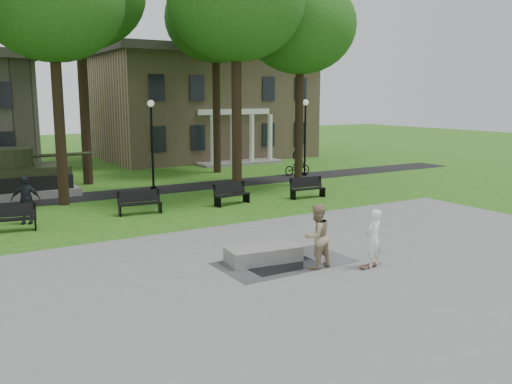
# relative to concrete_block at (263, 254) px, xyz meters

# --- Properties ---
(ground) EXTENTS (120.00, 120.00, 0.00)m
(ground) POSITION_rel_concrete_block_xyz_m (1.33, 1.72, -0.24)
(ground) COLOR #245C15
(ground) RESTS_ON ground
(plaza) EXTENTS (22.00, 16.00, 0.02)m
(plaza) POSITION_rel_concrete_block_xyz_m (1.33, -3.28, -0.23)
(plaza) COLOR gray
(plaza) RESTS_ON ground
(footpath) EXTENTS (44.00, 2.60, 0.01)m
(footpath) POSITION_rel_concrete_block_xyz_m (1.33, 13.72, -0.24)
(footpath) COLOR black
(footpath) RESTS_ON ground
(building_right) EXTENTS (17.00, 12.00, 8.60)m
(building_right) POSITION_rel_concrete_block_xyz_m (11.33, 27.71, 4.10)
(building_right) COLOR #9E8460
(building_right) RESTS_ON ground
(tree_1) EXTENTS (6.20, 6.20, 11.63)m
(tree_1) POSITION_rel_concrete_block_xyz_m (-3.17, 12.22, 8.71)
(tree_1) COLOR black
(tree_1) RESTS_ON ground
(tree_2) EXTENTS (6.60, 6.60, 12.16)m
(tree_2) POSITION_rel_concrete_block_xyz_m (4.83, 10.22, 9.07)
(tree_2) COLOR black
(tree_2) RESTS_ON ground
(tree_3) EXTENTS (6.00, 6.00, 11.19)m
(tree_3) POSITION_rel_concrete_block_xyz_m (9.33, 11.22, 8.35)
(tree_3) COLOR black
(tree_3) RESTS_ON ground
(tree_5) EXTENTS (6.40, 6.40, 12.44)m
(tree_5) POSITION_rel_concrete_block_xyz_m (7.83, 18.22, 9.42)
(tree_5) COLOR black
(tree_5) RESTS_ON ground
(lamp_mid) EXTENTS (0.36, 0.36, 4.73)m
(lamp_mid) POSITION_rel_concrete_block_xyz_m (1.83, 14.02, 2.55)
(lamp_mid) COLOR black
(lamp_mid) RESTS_ON ground
(lamp_right) EXTENTS (0.36, 0.36, 4.73)m
(lamp_right) POSITION_rel_concrete_block_xyz_m (11.83, 14.02, 2.55)
(lamp_right) COLOR black
(lamp_right) RESTS_ON ground
(tank_monument) EXTENTS (7.45, 3.40, 2.40)m
(tank_monument) POSITION_rel_concrete_block_xyz_m (-5.12, 15.72, 0.61)
(tank_monument) COLOR gray
(tank_monument) RESTS_ON ground
(puddle) EXTENTS (2.20, 1.20, 0.00)m
(puddle) POSITION_rel_concrete_block_xyz_m (0.28, -0.64, -0.22)
(puddle) COLOR black
(puddle) RESTS_ON plaza
(concrete_block) EXTENTS (2.30, 1.26, 0.45)m
(concrete_block) POSITION_rel_concrete_block_xyz_m (0.00, 0.00, 0.00)
(concrete_block) COLOR gray
(concrete_block) RESTS_ON plaza
(skateboard) EXTENTS (0.80, 0.31, 0.07)m
(skateboard) POSITION_rel_concrete_block_xyz_m (2.34, -2.08, -0.19)
(skateboard) COLOR brown
(skateboard) RESTS_ON plaza
(skateboarder) EXTENTS (0.71, 0.56, 1.71)m
(skateboarder) POSITION_rel_concrete_block_xyz_m (2.41, -2.11, 0.63)
(skateboarder) COLOR white
(skateboarder) RESTS_ON plaza
(friend_watching) EXTENTS (0.99, 0.82, 1.87)m
(friend_watching) POSITION_rel_concrete_block_xyz_m (0.99, -1.30, 0.71)
(friend_watching) COLOR tan
(friend_watching) RESTS_ON plaza
(pedestrian_walker) EXTENTS (1.19, 0.82, 1.88)m
(pedestrian_walker) POSITION_rel_concrete_block_xyz_m (-5.24, 9.06, 0.70)
(pedestrian_walker) COLOR black
(pedestrian_walker) RESTS_ON ground
(cyclist) EXTENTS (1.84, 1.05, 2.05)m
(cyclist) POSITION_rel_concrete_block_xyz_m (11.60, 14.48, 0.59)
(cyclist) COLOR black
(cyclist) RESTS_ON ground
(park_bench_0) EXTENTS (1.85, 0.85, 1.00)m
(park_bench_0) POSITION_rel_concrete_block_xyz_m (-5.97, 8.06, 0.28)
(park_bench_0) COLOR black
(park_bench_0) RESTS_ON ground
(park_bench_1) EXTENTS (1.84, 0.75, 1.00)m
(park_bench_1) POSITION_rel_concrete_block_xyz_m (-0.89, 8.48, 0.28)
(park_bench_1) COLOR black
(park_bench_1) RESTS_ON ground
(park_bench_2) EXTENTS (1.85, 0.84, 1.00)m
(park_bench_2) POSITION_rel_concrete_block_xyz_m (3.44, 8.30, 0.28)
(park_bench_2) COLOR black
(park_bench_2) RESTS_ON ground
(park_bench_3) EXTENTS (1.83, 0.65, 1.00)m
(park_bench_3) POSITION_rel_concrete_block_xyz_m (7.42, 7.83, 0.28)
(park_bench_3) COLOR black
(park_bench_3) RESTS_ON ground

